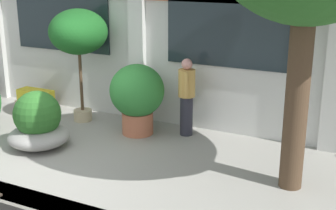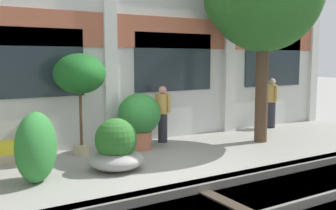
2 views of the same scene
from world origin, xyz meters
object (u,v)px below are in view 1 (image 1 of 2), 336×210
(potted_plant_square_trough, at_px, (36,100))
(potted_plant_stone_basin, at_px, (137,95))
(potted_plant_wide_bowl, at_px, (38,124))
(resident_by_doorway, at_px, (187,95))
(potted_plant_low_pan, at_px, (78,34))

(potted_plant_square_trough, distance_m, potted_plant_stone_basin, 3.09)
(potted_plant_stone_basin, height_order, potted_plant_wide_bowl, potted_plant_stone_basin)
(potted_plant_wide_bowl, bearing_deg, potted_plant_stone_basin, 48.26)
(potted_plant_square_trough, xyz_separation_m, resident_by_doorway, (3.94, 0.05, 0.62))
(resident_by_doorway, bearing_deg, potted_plant_stone_basin, 0.76)
(potted_plant_stone_basin, bearing_deg, potted_plant_low_pan, 173.94)
(potted_plant_wide_bowl, bearing_deg, potted_plant_low_pan, 96.70)
(potted_plant_square_trough, xyz_separation_m, potted_plant_stone_basin, (3.01, -0.32, 0.60))
(potted_plant_stone_basin, distance_m, potted_plant_wide_bowl, 2.02)
(potted_plant_stone_basin, relative_size, resident_by_doorway, 0.92)
(potted_plant_low_pan, height_order, resident_by_doorway, potted_plant_low_pan)
(potted_plant_square_trough, height_order, potted_plant_stone_basin, potted_plant_stone_basin)
(potted_plant_stone_basin, distance_m, resident_by_doorway, 1.01)
(potted_plant_wide_bowl, height_order, resident_by_doorway, resident_by_doorway)
(potted_plant_square_trough, height_order, potted_plant_low_pan, potted_plant_low_pan)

